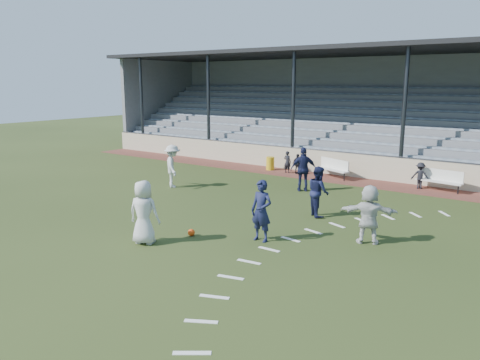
% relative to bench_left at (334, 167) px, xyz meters
% --- Properties ---
extents(ground, '(90.00, 90.00, 0.00)m').
position_rel_bench_left_xyz_m(ground, '(0.05, -10.71, -0.58)').
color(ground, '#2C3A17').
rests_on(ground, ground).
extents(cinder_track, '(34.00, 2.00, 0.02)m').
position_rel_bench_left_xyz_m(cinder_track, '(0.05, -0.21, -0.57)').
color(cinder_track, '#5A2C24').
rests_on(cinder_track, ground).
extents(retaining_wall, '(34.00, 0.18, 1.20)m').
position_rel_bench_left_xyz_m(retaining_wall, '(0.05, 0.84, 0.02)').
color(retaining_wall, beige).
rests_on(retaining_wall, ground).
extents(bench_left, '(2.00, 1.21, 0.95)m').
position_rel_bench_left_xyz_m(bench_left, '(0.00, 0.00, 0.00)').
color(bench_left, white).
rests_on(bench_left, cinder_track).
extents(bench_right, '(2.04, 0.73, 0.95)m').
position_rel_bench_left_xyz_m(bench_right, '(5.08, 0.09, 0.00)').
color(bench_right, white).
rests_on(bench_right, cinder_track).
extents(trash_bin, '(0.45, 0.45, 0.72)m').
position_rel_bench_left_xyz_m(trash_bin, '(-3.75, -0.06, -0.20)').
color(trash_bin, gold).
rests_on(trash_bin, cinder_track).
extents(football, '(0.23, 0.23, 0.23)m').
position_rel_bench_left_xyz_m(football, '(0.23, -11.12, -0.47)').
color(football, '#EF460E').
rests_on(football, ground).
extents(player_white_lead, '(1.10, 0.90, 1.95)m').
position_rel_bench_left_xyz_m(player_white_lead, '(-0.46, -12.45, 0.39)').
color(player_white_lead, silver).
rests_on(player_white_lead, ground).
extents(player_navy_lead, '(0.70, 0.46, 1.91)m').
position_rel_bench_left_xyz_m(player_navy_lead, '(2.28, -10.20, 0.37)').
color(player_navy_lead, '#161A3D').
rests_on(player_navy_lead, ground).
extents(player_navy_mid, '(1.13, 1.12, 1.84)m').
position_rel_bench_left_xyz_m(player_navy_mid, '(2.45, -6.69, 0.33)').
color(player_navy_mid, '#161A3D').
rests_on(player_navy_mid, ground).
extents(player_white_wing, '(1.44, 1.41, 1.98)m').
position_rel_bench_left_xyz_m(player_white_wing, '(-5.14, -6.33, 0.41)').
color(player_white_wing, silver).
rests_on(player_white_wing, ground).
extents(player_navy_wing, '(1.23, 1.04, 1.97)m').
position_rel_bench_left_xyz_m(player_navy_wing, '(0.13, -3.48, 0.40)').
color(player_navy_wing, '#161A3D').
rests_on(player_navy_wing, ground).
extents(player_white_back, '(1.76, 1.12, 1.82)m').
position_rel_bench_left_xyz_m(player_white_back, '(5.02, -8.48, 0.32)').
color(player_white_back, silver).
rests_on(player_white_back, ground).
extents(sub_left_near, '(0.45, 0.31, 1.17)m').
position_rel_bench_left_xyz_m(sub_left_near, '(-2.56, -0.25, 0.02)').
color(sub_left_near, black).
rests_on(sub_left_near, cinder_track).
extents(sub_left_far, '(0.65, 0.31, 1.07)m').
position_rel_bench_left_xyz_m(sub_left_far, '(-1.94, -0.23, -0.03)').
color(sub_left_far, black).
rests_on(sub_left_far, cinder_track).
extents(sub_right, '(0.86, 0.61, 1.21)m').
position_rel_bench_left_xyz_m(sub_right, '(4.26, -0.02, 0.04)').
color(sub_right, black).
rests_on(sub_right, cinder_track).
extents(grandstand, '(34.60, 9.00, 6.61)m').
position_rel_bench_left_xyz_m(grandstand, '(0.05, 5.55, 1.62)').
color(grandstand, gray).
rests_on(grandstand, ground).
extents(penalty_arc, '(3.89, 14.63, 0.01)m').
position_rel_bench_left_xyz_m(penalty_arc, '(4.17, -10.71, -0.58)').
color(penalty_arc, white).
rests_on(penalty_arc, ground).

